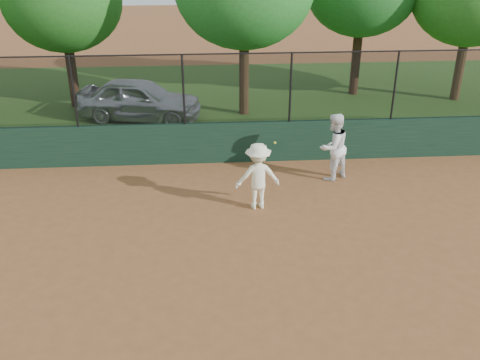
{
  "coord_description": "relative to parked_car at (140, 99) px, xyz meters",
  "views": [
    {
      "loc": [
        0.03,
        -8.5,
        6.36
      ],
      "look_at": [
        0.8,
        2.2,
        1.2
      ],
      "focal_mm": 40.0,
      "sensor_mm": 36.0,
      "label": 1
    }
  ],
  "objects": [
    {
      "name": "fence_assembly",
      "position": [
        2.18,
        -4.01,
        1.5
      ],
      "size": [
        26.0,
        0.06,
        2.0
      ],
      "color": "black",
      "rests_on": "back_wall"
    },
    {
      "name": "tree_1",
      "position": [
        -2.63,
        1.69,
        3.17
      ],
      "size": [
        4.23,
        3.85,
        5.75
      ],
      "color": "#3B2514",
      "rests_on": "ground"
    },
    {
      "name": "player_main",
      "position": [
        3.51,
        -6.89,
        0.11
      ],
      "size": [
        1.14,
        0.72,
        1.79
      ],
      "color": "white",
      "rests_on": "ground"
    },
    {
      "name": "ground",
      "position": [
        2.21,
        -10.01,
        -0.74
      ],
      "size": [
        80.0,
        80.0,
        0.0
      ],
      "primitive_type": "plane",
      "color": "brown",
      "rests_on": "ground"
    },
    {
      "name": "player_second",
      "position": [
        5.71,
        -5.38,
        0.19
      ],
      "size": [
        1.14,
        1.07,
        1.86
      ],
      "primitive_type": "imported",
      "rotation": [
        0.0,
        0.0,
        3.69
      ],
      "color": "white",
      "rests_on": "ground"
    },
    {
      "name": "grass_strip",
      "position": [
        2.21,
        1.99,
        -0.73
      ],
      "size": [
        36.0,
        12.0,
        0.01
      ],
      "primitive_type": "cube",
      "color": "#264A17",
      "rests_on": "ground"
    },
    {
      "name": "parked_car",
      "position": [
        0.0,
        0.0,
        0.0
      ],
      "size": [
        4.6,
        2.65,
        1.47
      ],
      "primitive_type": "imported",
      "rotation": [
        0.0,
        0.0,
        1.35
      ],
      "color": "#A5A9AF",
      "rests_on": "ground"
    },
    {
      "name": "back_wall",
      "position": [
        2.21,
        -4.01,
        -0.14
      ],
      "size": [
        26.0,
        0.2,
        1.2
      ],
      "primitive_type": "cube",
      "color": "#173322",
      "rests_on": "ground"
    }
  ]
}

